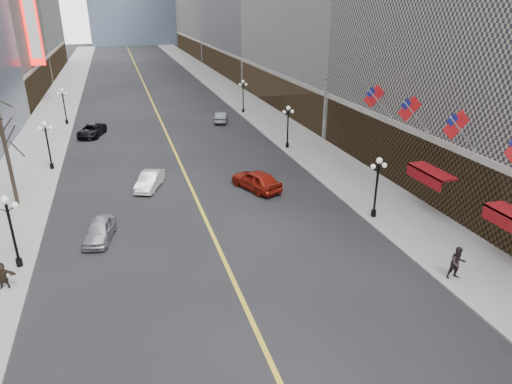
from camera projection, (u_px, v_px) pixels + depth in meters
sidewalk_east at (250, 106)px, 69.31m from camera, size 6.00×230.00×0.15m
sidewalk_west at (52, 119)px, 61.84m from camera, size 6.00×230.00×0.15m
lane_line at (151, 100)px, 74.44m from camera, size 0.25×200.00×0.02m
streetlamp_east_1 at (377, 181)px, 32.27m from camera, size 1.26×0.44×4.52m
streetlamp_east_2 at (288, 122)px, 48.19m from camera, size 1.26×0.44×4.52m
streetlamp_east_3 at (243, 93)px, 64.10m from camera, size 1.26×0.44×4.52m
streetlamp_west_1 at (11, 224)px, 25.97m from camera, size 1.26×0.44×4.52m
streetlamp_west_2 at (47, 140)px, 41.89m from camera, size 1.26×0.44×4.52m
streetlamp_west_3 at (64, 103)px, 57.80m from camera, size 1.26×0.44×4.52m
flag_3 at (458, 127)px, 28.88m from camera, size 2.87×0.12×2.87m
flag_4 at (411, 111)px, 33.30m from camera, size 2.87×0.12×2.87m
flag_5 at (376, 98)px, 37.72m from camera, size 2.87×0.12×2.87m
awning_c at (429, 173)px, 33.35m from camera, size 1.40×4.00×0.93m
theatre_marquee at (31, 22)px, 65.61m from camera, size 2.00×0.55×12.00m
tree_west_far at (1, 127)px, 33.08m from camera, size 3.60×3.60×7.92m
car_nb_near at (99, 230)px, 30.11m from camera, size 2.44×4.28×1.37m
car_nb_mid at (150, 181)px, 38.53m from camera, size 2.96×4.47×1.39m
car_nb_far at (91, 130)px, 53.69m from camera, size 3.67×5.48×1.40m
car_sb_mid at (256, 180)px, 38.23m from camera, size 3.76×5.39×1.70m
car_sb_far at (221, 117)px, 60.05m from camera, size 2.65×4.52×1.41m
ped_east_walk at (458, 263)px, 25.47m from camera, size 1.03×0.68×1.97m
ped_west_far at (2, 275)px, 24.67m from camera, size 1.46×0.47×1.56m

